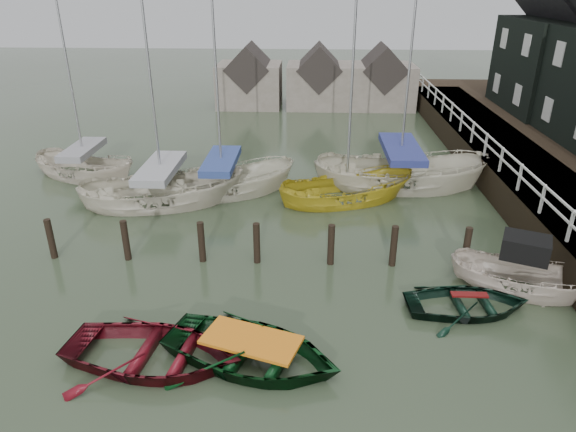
{
  "coord_description": "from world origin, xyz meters",
  "views": [
    {
      "loc": [
        0.47,
        -11.62,
        8.44
      ],
      "look_at": [
        -0.21,
        3.62,
        1.4
      ],
      "focal_mm": 32.0,
      "sensor_mm": 36.0,
      "label": 1
    }
  ],
  "objects_px": {
    "rowboat_red": "(155,363)",
    "sailboat_e": "(87,176)",
    "rowboat_green": "(252,362)",
    "motorboat": "(520,288)",
    "rowboat_dkgreen": "(467,310)",
    "sailboat_c": "(346,200)",
    "sailboat_b": "(223,192)",
    "sailboat_a": "(164,202)",
    "sailboat_d": "(398,185)"
  },
  "relations": [
    {
      "from": "sailboat_b",
      "to": "sailboat_d",
      "type": "relative_size",
      "value": 1.06
    },
    {
      "from": "sailboat_a",
      "to": "sailboat_b",
      "type": "distance_m",
      "value": 2.57
    },
    {
      "from": "rowboat_red",
      "to": "rowboat_green",
      "type": "xyz_separation_m",
      "value": [
        2.36,
        0.13,
        0.0
      ]
    },
    {
      "from": "sailboat_a",
      "to": "sailboat_d",
      "type": "relative_size",
      "value": 0.96
    },
    {
      "from": "rowboat_green",
      "to": "motorboat",
      "type": "xyz_separation_m",
      "value": [
        7.64,
        3.51,
        0.1
      ]
    },
    {
      "from": "sailboat_c",
      "to": "sailboat_d",
      "type": "distance_m",
      "value": 3.0
    },
    {
      "from": "sailboat_a",
      "to": "rowboat_red",
      "type": "bearing_deg",
      "value": -179.17
    },
    {
      "from": "motorboat",
      "to": "sailboat_e",
      "type": "relative_size",
      "value": 0.44
    },
    {
      "from": "rowboat_green",
      "to": "rowboat_dkgreen",
      "type": "height_order",
      "value": "rowboat_green"
    },
    {
      "from": "rowboat_green",
      "to": "sailboat_d",
      "type": "distance_m",
      "value": 13.07
    },
    {
      "from": "rowboat_green",
      "to": "motorboat",
      "type": "height_order",
      "value": "motorboat"
    },
    {
      "from": "sailboat_b",
      "to": "motorboat",
      "type": "bearing_deg",
      "value": -143.4
    },
    {
      "from": "rowboat_red",
      "to": "rowboat_green",
      "type": "distance_m",
      "value": 2.36
    },
    {
      "from": "rowboat_red",
      "to": "sailboat_a",
      "type": "height_order",
      "value": "sailboat_a"
    },
    {
      "from": "sailboat_e",
      "to": "sailboat_b",
      "type": "bearing_deg",
      "value": -80.45
    },
    {
      "from": "rowboat_red",
      "to": "sailboat_a",
      "type": "xyz_separation_m",
      "value": [
        -2.35,
        9.66,
        0.06
      ]
    },
    {
      "from": "rowboat_dkgreen",
      "to": "sailboat_a",
      "type": "relative_size",
      "value": 0.3
    },
    {
      "from": "rowboat_dkgreen",
      "to": "sailboat_d",
      "type": "height_order",
      "value": "sailboat_d"
    },
    {
      "from": "rowboat_dkgreen",
      "to": "sailboat_a",
      "type": "bearing_deg",
      "value": 51.59
    },
    {
      "from": "rowboat_red",
      "to": "rowboat_dkgreen",
      "type": "xyz_separation_m",
      "value": [
        8.16,
        2.55,
        0.0
      ]
    },
    {
      "from": "rowboat_dkgreen",
      "to": "rowboat_green",
      "type": "bearing_deg",
      "value": 108.32
    },
    {
      "from": "rowboat_dkgreen",
      "to": "motorboat",
      "type": "height_order",
      "value": "motorboat"
    },
    {
      "from": "rowboat_red",
      "to": "sailboat_e",
      "type": "xyz_separation_m",
      "value": [
        -6.81,
        12.61,
        0.06
      ]
    },
    {
      "from": "rowboat_dkgreen",
      "to": "sailboat_e",
      "type": "distance_m",
      "value": 18.04
    },
    {
      "from": "rowboat_green",
      "to": "rowboat_red",
      "type": "bearing_deg",
      "value": 111.86
    },
    {
      "from": "rowboat_green",
      "to": "sailboat_c",
      "type": "xyz_separation_m",
      "value": [
        2.86,
        10.19,
        0.01
      ]
    },
    {
      "from": "sailboat_c",
      "to": "sailboat_d",
      "type": "bearing_deg",
      "value": -71.95
    },
    {
      "from": "rowboat_green",
      "to": "sailboat_c",
      "type": "bearing_deg",
      "value": 3.03
    },
    {
      "from": "rowboat_red",
      "to": "sailboat_b",
      "type": "xyz_separation_m",
      "value": [
        -0.08,
        10.87,
        0.07
      ]
    },
    {
      "from": "rowboat_red",
      "to": "sailboat_c",
      "type": "bearing_deg",
      "value": -18.69
    },
    {
      "from": "rowboat_dkgreen",
      "to": "sailboat_c",
      "type": "relative_size",
      "value": 0.35
    },
    {
      "from": "rowboat_red",
      "to": "sailboat_e",
      "type": "relative_size",
      "value": 0.43
    },
    {
      "from": "rowboat_red",
      "to": "motorboat",
      "type": "height_order",
      "value": "motorboat"
    },
    {
      "from": "rowboat_dkgreen",
      "to": "sailboat_c",
      "type": "height_order",
      "value": "sailboat_c"
    },
    {
      "from": "rowboat_red",
      "to": "rowboat_dkgreen",
      "type": "distance_m",
      "value": 8.55
    },
    {
      "from": "sailboat_d",
      "to": "sailboat_a",
      "type": "bearing_deg",
      "value": 106.36
    },
    {
      "from": "sailboat_a",
      "to": "sailboat_c",
      "type": "relative_size",
      "value": 1.14
    },
    {
      "from": "sailboat_a",
      "to": "rowboat_dkgreen",
      "type": "bearing_deg",
      "value": -136.94
    },
    {
      "from": "sailboat_c",
      "to": "sailboat_a",
      "type": "bearing_deg",
      "value": 77.34
    },
    {
      "from": "rowboat_dkgreen",
      "to": "sailboat_d",
      "type": "bearing_deg",
      "value": -1.32
    },
    {
      "from": "sailboat_d",
      "to": "rowboat_red",
      "type": "bearing_deg",
      "value": 150.41
    },
    {
      "from": "motorboat",
      "to": "rowboat_green",
      "type": "bearing_deg",
      "value": 137.81
    },
    {
      "from": "rowboat_green",
      "to": "sailboat_d",
      "type": "xyz_separation_m",
      "value": [
        5.3,
        11.94,
        0.06
      ]
    },
    {
      "from": "motorboat",
      "to": "sailboat_e",
      "type": "distance_m",
      "value": 19.06
    },
    {
      "from": "sailboat_b",
      "to": "sailboat_c",
      "type": "xyz_separation_m",
      "value": [
        5.3,
        -0.55,
        -0.05
      ]
    },
    {
      "from": "rowboat_red",
      "to": "sailboat_d",
      "type": "xyz_separation_m",
      "value": [
        7.66,
        12.07,
        0.06
      ]
    },
    {
      "from": "motorboat",
      "to": "sailboat_c",
      "type": "xyz_separation_m",
      "value": [
        -4.78,
        6.68,
        -0.09
      ]
    },
    {
      "from": "rowboat_red",
      "to": "sailboat_c",
      "type": "distance_m",
      "value": 11.57
    },
    {
      "from": "rowboat_dkgreen",
      "to": "sailboat_b",
      "type": "bearing_deg",
      "value": 40.39
    },
    {
      "from": "sailboat_a",
      "to": "sailboat_d",
      "type": "height_order",
      "value": "sailboat_d"
    }
  ]
}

